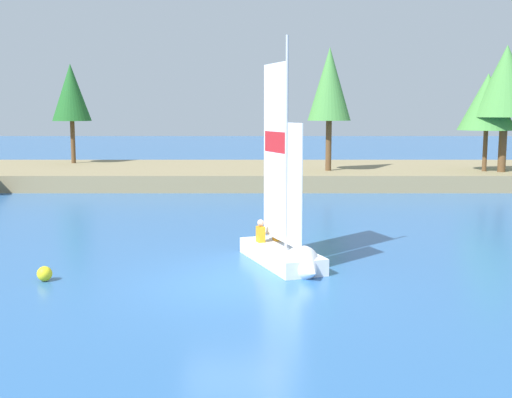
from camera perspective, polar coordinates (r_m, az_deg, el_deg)
The scene contains 8 objects.
ground_plane at distance 15.83m, azimuth -2.18°, elevation -7.95°, with size 200.00×200.00×0.00m, color #2D609E.
shore_bank at distance 39.62m, azimuth -1.00°, elevation 2.25°, with size 80.00×11.67×0.92m, color #897A56.
shoreline_tree_left at distance 44.01m, azimuth -16.48°, elevation 9.11°, with size 2.53×2.53×6.52m.
shoreline_tree_midleft at distance 37.09m, azimuth 6.37°, elevation 10.14°, with size 2.47×2.47×7.04m.
shoreline_tree_centre at distance 38.73m, azimuth 19.80°, elevation 8.18°, with size 3.24×3.24×5.54m.
shoreline_tree_midright at distance 38.66m, azimuth 21.26°, elevation 9.75°, with size 3.59×3.59×7.07m.
sailboat at distance 17.73m, azimuth 2.69°, elevation -4.38°, with size 2.53×4.21×6.68m.
channel_buoy at distance 17.25m, azimuth -18.65°, elevation -6.38°, with size 0.39×0.39×0.39m, color yellow.
Camera 1 is at (0.53, -15.23, 4.29)m, focal length 44.62 mm.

